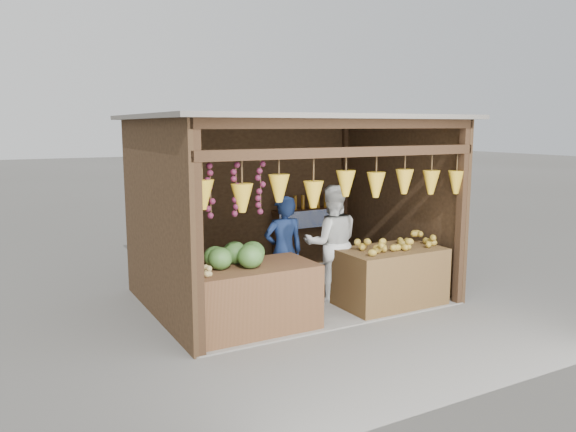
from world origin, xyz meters
The scene contains 12 objects.
ground centered at (0.00, 0.00, 0.00)m, with size 80.00×80.00×0.00m, color #514F49.
stall_structure centered at (-0.03, -0.04, 1.67)m, with size 4.30×3.30×2.66m.
back_shelf centered at (1.05, 1.28, 0.87)m, with size 1.25×0.32×1.32m.
counter_left centered at (-1.15, -1.00, 0.41)m, with size 1.69×0.85×0.83m, color #482C18.
counter_right centered at (1.04, -1.03, 0.41)m, with size 1.47×0.85×0.82m, color #483018.
stool centered at (-1.61, 0.16, 0.13)m, with size 0.28×0.28×0.27m, color black.
man_standing centered at (-0.30, -0.35, 0.78)m, with size 0.57×0.38×1.57m, color #122045.
woman_standing centered at (0.43, -0.45, 0.85)m, with size 0.82×0.64×1.69m, color silver.
vendor_seated centered at (-1.61, 0.16, 0.84)m, with size 0.56×0.37×1.15m, color #523C20.
melon_pile centered at (-1.25, -0.94, 0.99)m, with size 1.00×0.50×0.32m, color #224C14, non-canonical shape.
tanfruit_pile centered at (-1.81, -1.09, 0.89)m, with size 0.34×0.40×0.13m, color tan, non-canonical shape.
mango_pile centered at (1.11, -1.01, 0.93)m, with size 1.40×0.64×0.22m, color #AE5517, non-canonical shape.
Camera 1 is at (-3.91, -7.05, 2.51)m, focal length 35.00 mm.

